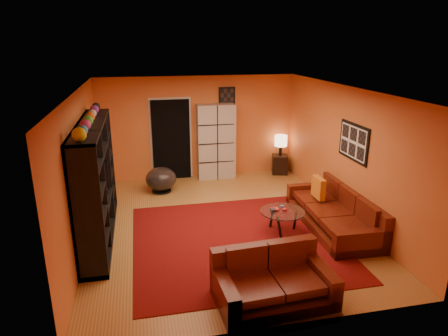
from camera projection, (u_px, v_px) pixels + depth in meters
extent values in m
plane|color=olive|center=(222.00, 224.00, 7.80)|extent=(6.00, 6.00, 0.00)
plane|color=white|center=(222.00, 90.00, 7.00)|extent=(6.00, 6.00, 0.00)
plane|color=#D3672E|center=(198.00, 128.00, 10.19)|extent=(6.00, 0.00, 6.00)
plane|color=#D3672E|center=(275.00, 234.00, 4.61)|extent=(6.00, 0.00, 6.00)
plane|color=#D3672E|center=(81.00, 169.00, 6.90)|extent=(0.00, 6.00, 6.00)
plane|color=#D3672E|center=(345.00, 153.00, 7.90)|extent=(0.00, 6.00, 6.00)
cube|color=#53090A|center=(236.00, 240.00, 7.17)|extent=(3.60, 3.60, 0.01)
cube|color=black|center=(171.00, 140.00, 10.10)|extent=(0.95, 0.10, 2.04)
cube|color=black|center=(354.00, 142.00, 7.53)|extent=(0.03, 1.00, 0.70)
cube|color=black|center=(227.00, 97.00, 10.10)|extent=(0.42, 0.03, 0.52)
cube|color=black|center=(96.00, 182.00, 7.02)|extent=(0.45, 3.00, 2.10)
imported|color=black|center=(99.00, 183.00, 7.08)|extent=(1.00, 0.13, 0.58)
cube|color=#4A1209|center=(332.00, 219.00, 7.67)|extent=(1.08, 2.48, 0.32)
cube|color=#4A1209|center=(353.00, 204.00, 7.66)|extent=(0.26, 2.46, 0.85)
cube|color=#4A1209|center=(362.00, 239.00, 6.56)|extent=(1.01, 0.21, 0.62)
cube|color=#4A1209|center=(310.00, 190.00, 8.69)|extent=(1.01, 0.21, 0.62)
cube|color=#4A1209|center=(349.00, 219.00, 6.92)|extent=(0.80, 0.70, 0.12)
cube|color=#4A1209|center=(331.00, 204.00, 7.57)|extent=(0.80, 0.70, 0.12)
cube|color=#4A1209|center=(317.00, 191.00, 8.22)|extent=(0.80, 0.70, 0.12)
cube|color=#4A1209|center=(273.00, 291.00, 5.46)|extent=(1.63, 1.04, 0.32)
cube|color=#4A1209|center=(264.00, 260.00, 5.73)|extent=(1.58, 0.27, 0.85)
cube|color=#4A1209|center=(320.00, 274.00, 5.59)|extent=(0.24, 0.95, 0.62)
cube|color=#4A1209|center=(225.00, 289.00, 5.24)|extent=(0.24, 0.95, 0.62)
cube|color=#4A1209|center=(296.00, 269.00, 5.41)|extent=(0.63, 0.76, 0.12)
cube|color=#4A1209|center=(254.00, 276.00, 5.25)|extent=(0.63, 0.76, 0.12)
cube|color=orange|center=(318.00, 188.00, 7.94)|extent=(0.12, 0.42, 0.42)
cylinder|color=silver|center=(283.00, 211.00, 7.37)|extent=(0.83, 0.83, 0.02)
cylinder|color=black|center=(295.00, 220.00, 7.48)|extent=(0.05, 0.05, 0.39)
cylinder|color=black|center=(272.00, 217.00, 7.62)|extent=(0.05, 0.05, 0.39)
cylinder|color=black|center=(279.00, 227.00, 7.20)|extent=(0.05, 0.05, 0.39)
cube|color=#B3ADA6|center=(216.00, 142.00, 10.20)|extent=(0.97, 0.45, 1.92)
cylinder|color=black|center=(162.00, 191.00, 9.48)|extent=(0.44, 0.44, 0.03)
cylinder|color=black|center=(161.00, 188.00, 9.45)|extent=(0.06, 0.06, 0.15)
ellipsoid|color=#433C3B|center=(161.00, 179.00, 9.39)|extent=(0.72, 0.72, 0.54)
cube|color=black|center=(280.00, 164.00, 10.71)|extent=(0.49, 0.49, 0.50)
cylinder|color=black|center=(280.00, 151.00, 10.60)|extent=(0.08, 0.08, 0.26)
cylinder|color=#FFCB8C|center=(281.00, 141.00, 10.51)|extent=(0.33, 0.33, 0.28)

